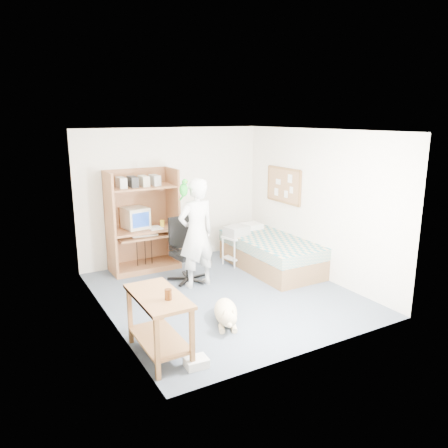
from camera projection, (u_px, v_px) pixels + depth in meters
name	position (u px, v px, depth m)	size (l,w,h in m)	color
floor	(225.00, 293.00, 6.83)	(4.00, 4.00, 0.00)	#4E596A
wall_back	(172.00, 195.00, 8.22)	(3.60, 0.02, 2.50)	silver
wall_right	(317.00, 204.00, 7.39)	(0.02, 4.00, 2.50)	silver
wall_left	(105.00, 231.00, 5.66)	(0.02, 4.00, 2.50)	silver
ceiling	(225.00, 130.00, 6.23)	(3.60, 4.00, 0.02)	white
computer_hutch	(142.00, 225.00, 7.76)	(1.20, 0.63, 1.80)	brown
bed	(270.00, 253.00, 7.90)	(1.02, 2.02, 0.66)	brown
side_desk	(159.00, 316.00, 4.95)	(0.50, 1.00, 0.75)	brown
corkboard	(284.00, 185.00, 8.09)	(0.04, 0.94, 0.66)	#885F3D
office_chair	(186.00, 259.00, 7.31)	(0.60, 0.60, 1.06)	black
person	(197.00, 233.00, 6.95)	(0.64, 0.42, 1.76)	silver
parrot	(184.00, 189.00, 6.69)	(0.13, 0.23, 0.36)	#138420
dog	(226.00, 313.00, 5.81)	(0.54, 0.89, 0.36)	beige
printer_cart	(236.00, 245.00, 8.11)	(0.53, 0.46, 0.55)	silver
printer	(237.00, 231.00, 8.05)	(0.42, 0.32, 0.18)	#A4A49F
crt_monitor	(135.00, 218.00, 7.68)	(0.45, 0.47, 0.37)	beige
keyboard	(145.00, 235.00, 7.66)	(0.45, 0.16, 0.03)	beige
pencil_cup	(162.00, 223.00, 7.85)	(0.08, 0.08, 0.12)	gold
drink_glass	(168.00, 294.00, 4.75)	(0.08, 0.08, 0.12)	#43200A
floor_box_a	(196.00, 362.00, 4.82)	(0.25, 0.20, 0.10)	silver
floor_box_b	(172.00, 344.00, 5.24)	(0.18, 0.22, 0.08)	#BCBBB6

